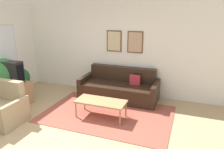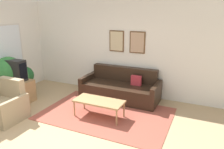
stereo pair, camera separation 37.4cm
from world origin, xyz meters
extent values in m
plane|color=tan|center=(0.00, 0.00, 0.00)|extent=(16.00, 16.00, 0.00)
cube|color=#9E4C3D|center=(0.49, 1.35, 0.01)|extent=(3.04, 1.97, 0.01)
cube|color=white|center=(0.00, 2.86, 1.35)|extent=(8.00, 0.06, 2.70)
cube|color=brown|center=(0.14, 2.81, 1.55)|extent=(0.44, 0.03, 0.60)
cube|color=#CCB78E|center=(0.14, 2.79, 1.55)|extent=(0.38, 0.01, 0.54)
cube|color=brown|center=(0.76, 2.81, 1.55)|extent=(0.44, 0.03, 0.60)
cube|color=tan|center=(0.76, 2.79, 1.55)|extent=(0.38, 0.01, 0.54)
cube|color=black|center=(0.45, 2.34, 0.22)|extent=(1.91, 0.90, 0.44)
cube|color=black|center=(0.45, 2.69, 0.64)|extent=(1.91, 0.20, 0.41)
cube|color=black|center=(-0.57, 2.34, 0.29)|extent=(0.12, 0.90, 0.58)
cube|color=black|center=(1.46, 2.34, 0.29)|extent=(0.12, 0.90, 0.58)
cube|color=#B22D38|center=(0.88, 2.45, 0.57)|extent=(0.28, 0.10, 0.28)
cube|color=#A87F51|center=(0.41, 1.16, 0.39)|extent=(1.16, 0.51, 0.04)
cylinder|color=#A87F51|center=(-0.13, 0.94, 0.19)|extent=(0.04, 0.04, 0.37)
cylinder|color=#A87F51|center=(0.95, 0.94, 0.19)|extent=(0.04, 0.04, 0.37)
cylinder|color=#A87F51|center=(-0.13, 1.37, 0.19)|extent=(0.04, 0.04, 0.37)
cylinder|color=#A87F51|center=(0.95, 1.37, 0.19)|extent=(0.04, 0.04, 0.37)
cube|color=#A87F51|center=(-2.02, 1.07, 0.30)|extent=(0.79, 0.50, 0.60)
cube|color=black|center=(-2.02, 1.07, 0.88)|extent=(0.54, 0.28, 0.56)
cube|color=black|center=(-1.75, 1.07, 0.88)|extent=(0.01, 0.23, 0.44)
cube|color=tan|center=(-1.49, 0.14, 0.23)|extent=(0.66, 0.76, 0.46)
cube|color=tan|center=(-1.49, 0.44, 0.68)|extent=(0.66, 0.16, 0.45)
cube|color=tan|center=(-1.12, 0.14, 0.29)|extent=(0.09, 0.76, 0.58)
cylinder|color=#935638|center=(-2.32, 1.10, 0.12)|extent=(0.21, 0.21, 0.24)
cylinder|color=#51381E|center=(-2.32, 1.10, 0.36)|extent=(0.04, 0.04, 0.24)
sphere|color=#337A38|center=(-2.32, 1.10, 0.81)|extent=(0.79, 0.79, 0.79)
cylinder|color=beige|center=(-2.18, 1.48, 0.11)|extent=(0.27, 0.27, 0.22)
cylinder|color=#51381E|center=(-2.18, 1.48, 0.29)|extent=(0.04, 0.04, 0.16)
sphere|color=#1E5628|center=(-2.18, 1.48, 0.60)|extent=(0.53, 0.53, 0.53)
cylinder|color=beige|center=(-2.19, 1.36, 0.10)|extent=(0.26, 0.26, 0.21)
cylinder|color=#51381E|center=(-2.19, 1.36, 0.29)|extent=(0.04, 0.04, 0.16)
sphere|color=#3D8442|center=(-2.19, 1.36, 0.60)|extent=(0.55, 0.55, 0.55)
camera|label=1|loc=(2.26, -3.08, 2.42)|focal=35.00mm
camera|label=2|loc=(2.61, -2.94, 2.42)|focal=35.00mm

